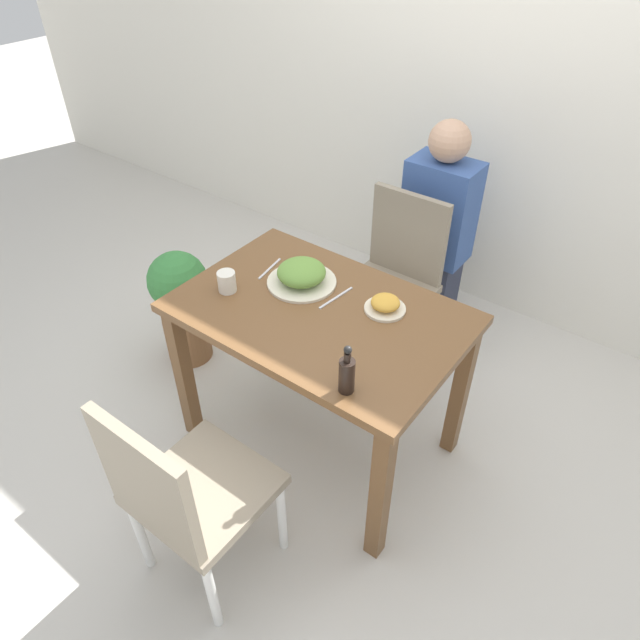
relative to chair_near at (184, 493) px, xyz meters
The scene contains 13 objects.
ground_plane 0.92m from the chair_near, 92.11° to the left, with size 16.00×16.00×0.00m, color beige.
wall_back 2.39m from the chair_near, 90.72° to the left, with size 8.00×0.05×2.60m.
dining_table 0.78m from the chair_near, 92.11° to the left, with size 1.10×0.73×0.75m.
chair_near is the anchor object (origin of this frame).
chair_far 1.48m from the chair_near, 94.00° to the left, with size 0.42×0.42×0.89m.
food_plate 0.94m from the chair_near, 102.53° to the left, with size 0.28×0.28×0.10m.
side_plate 0.98m from the chair_near, 79.51° to the left, with size 0.16×0.16×0.06m.
drink_cup 0.82m from the chair_near, 121.40° to the left, with size 0.07×0.07×0.08m.
sauce_bottle 0.65m from the chair_near, 58.94° to the left, with size 0.05×0.05×0.19m.
fork_utensil 0.98m from the chair_near, 112.72° to the left, with size 0.04×0.17×0.00m.
spoon_utensil 0.91m from the chair_near, 91.47° to the left, with size 0.03×0.19×0.00m.
potted_plant_left 1.24m from the chair_near, 138.90° to the left, with size 0.29×0.29×0.63m.
person_figure 1.83m from the chair_near, 92.06° to the left, with size 0.34×0.22×1.17m.
Camera 1 is at (1.03, -1.37, 2.09)m, focal length 32.00 mm.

